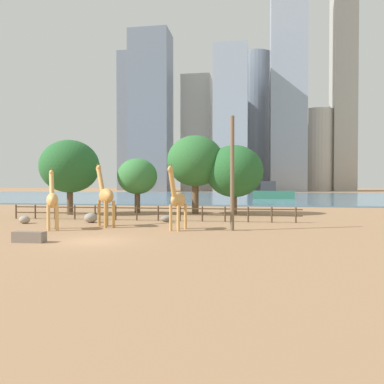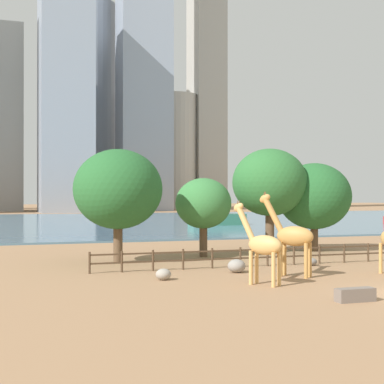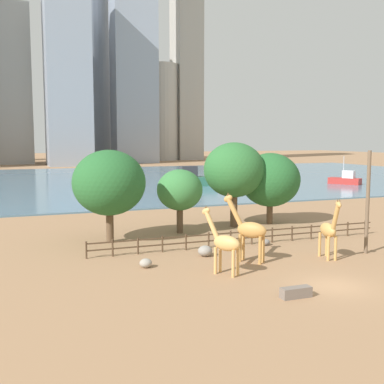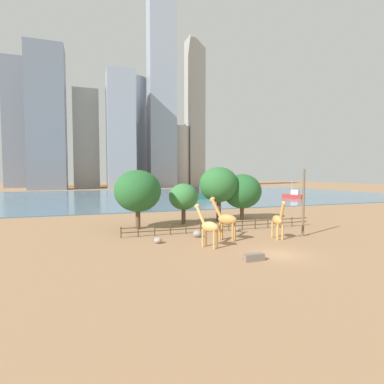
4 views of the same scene
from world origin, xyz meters
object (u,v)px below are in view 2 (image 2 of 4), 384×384
(tree_center_broad, at_px, (118,189))
(boat_sailboat, at_px, (216,217))
(giraffe_companion, at_px, (292,236))
(boulder_small, at_px, (163,274))
(giraffe_young, at_px, (262,245))
(tree_left_small, at_px, (203,204))
(tree_left_large, at_px, (314,196))
(boulder_near_fence, at_px, (237,266))
(boulder_by_pole, at_px, (311,262))
(feeding_trough, at_px, (355,295))
(tree_right_tall, at_px, (270,183))

(tree_center_broad, height_order, boat_sailboat, tree_center_broad)
(giraffe_companion, height_order, boulder_small, giraffe_companion)
(boat_sailboat, bearing_deg, giraffe_young, -108.20)
(tree_center_broad, distance_m, tree_left_small, 7.20)
(giraffe_young, height_order, tree_left_large, tree_left_large)
(boulder_near_fence, bearing_deg, tree_left_large, 42.14)
(giraffe_companion, relative_size, tree_left_small, 0.82)
(boulder_small, height_order, tree_center_broad, tree_center_broad)
(boulder_by_pole, xyz_separation_m, tree_center_broad, (-11.80, 5.89, 4.84))
(feeding_trough, bearing_deg, tree_right_tall, 73.54)
(giraffe_young, relative_size, tree_center_broad, 0.56)
(giraffe_young, xyz_separation_m, tree_right_tall, (8.00, 15.25, 3.59))
(giraffe_companion, height_order, giraffe_young, giraffe_companion)
(giraffe_young, height_order, feeding_trough, giraffe_young)
(tree_right_tall, bearing_deg, boulder_small, -136.20)
(boulder_near_fence, height_order, tree_center_broad, tree_center_broad)
(feeding_trough, bearing_deg, boulder_by_pole, 68.14)
(giraffe_young, relative_size, tree_left_large, 0.60)
(giraffe_companion, distance_m, tree_left_large, 16.05)
(boulder_small, relative_size, tree_left_large, 0.12)
(boulder_near_fence, distance_m, tree_left_small, 9.96)
(tree_center_broad, xyz_separation_m, boat_sailboat, (23.24, 41.35, -3.66))
(feeding_trough, relative_size, tree_center_broad, 0.23)
(feeding_trough, bearing_deg, tree_center_broad, 110.78)
(tree_left_large, bearing_deg, giraffe_companion, -125.13)
(giraffe_companion, xyz_separation_m, boulder_by_pole, (3.72, 4.25, -2.08))
(boulder_near_fence, bearing_deg, boulder_small, -162.84)
(boulder_by_pole, bearing_deg, tree_left_small, 122.90)
(boulder_near_fence, distance_m, feeding_trough, 10.66)
(tree_center_broad, height_order, tree_right_tall, tree_right_tall)
(giraffe_young, distance_m, boulder_small, 5.82)
(tree_right_tall, bearing_deg, boulder_near_fence, -125.39)
(boulder_by_pole, xyz_separation_m, feeding_trough, (-4.91, -12.25, 0.04))
(giraffe_companion, height_order, boulder_by_pole, giraffe_companion)
(tree_right_tall, height_order, boat_sailboat, tree_right_tall)
(feeding_trough, distance_m, boat_sailboat, 61.71)
(tree_left_large, height_order, boat_sailboat, tree_left_large)
(boulder_small, height_order, feeding_trough, boulder_small)
(boulder_small, bearing_deg, boat_sailboat, 65.92)
(giraffe_young, xyz_separation_m, boulder_small, (-4.39, 3.38, -1.79))
(tree_left_large, height_order, tree_center_broad, tree_center_broad)
(tree_right_tall, relative_size, boat_sailboat, 1.02)
(giraffe_young, distance_m, boulder_by_pole, 9.60)
(giraffe_young, xyz_separation_m, boulder_near_fence, (0.67, 4.94, -1.70))
(giraffe_companion, height_order, tree_right_tall, tree_right_tall)
(tree_right_tall, bearing_deg, tree_left_small, -169.64)
(boulder_small, xyz_separation_m, tree_center_broad, (-0.68, 9.10, 4.78))
(tree_left_large, xyz_separation_m, tree_right_tall, (-4.16, -0.08, 1.11))
(boulder_by_pole, bearing_deg, boulder_small, -163.87)
(boulder_small, bearing_deg, boulder_near_fence, 17.16)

